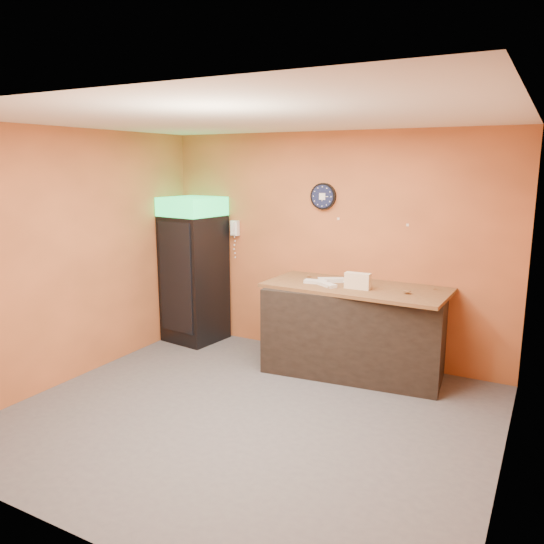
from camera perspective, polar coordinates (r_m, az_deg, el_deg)
The scene contains 15 objects.
floor at distance 5.35m, azimuth -2.47°, elevation -15.22°, with size 4.50×4.50×0.00m, color #47474C.
back_wall at distance 6.65m, azimuth 6.29°, elevation 2.76°, with size 4.50×0.02×2.80m, color #CB6C39.
left_wall at distance 6.32m, azimuth -20.39°, elevation 1.64°, with size 0.02×4.00×2.80m, color #CB6C39.
right_wall at distance 4.22m, azimuth 24.64°, elevation -3.37°, with size 0.02×4.00×2.80m, color #CB6C39.
ceiling at distance 4.79m, azimuth -2.77°, elevation 16.21°, with size 4.50×4.00×0.02m, color white.
beverage_cooler at distance 7.29m, azimuth -8.54°, elevation -0.00°, with size 0.77×0.78×1.97m.
prep_counter at distance 6.28m, azimuth 8.85°, elevation -6.29°, with size 2.00×0.89×1.00m, color black.
wall_clock at distance 6.60m, azimuth 5.52°, elevation 8.10°, with size 0.33×0.06×0.33m.
wall_phone at distance 7.21m, azimuth -4.05°, elevation 4.73°, with size 0.11×0.10×0.20m.
butcher_paper at distance 6.14m, azimuth 9.00°, elevation -1.66°, with size 2.07×0.93×0.04m, color brown.
sub_roll_stack at distance 5.97m, azimuth 9.19°, elevation -0.95°, with size 0.29×0.10×0.18m.
wrapped_sandwich_left at distance 6.20m, azimuth 4.73°, elevation -1.05°, with size 0.27×0.10×0.04m, color silver.
wrapped_sandwich_mid at distance 6.07m, azimuth 5.94°, elevation -1.36°, with size 0.25×0.10×0.04m, color silver.
wrapped_sandwich_right at distance 6.30m, azimuth 6.37°, elevation -0.86°, with size 0.31×0.12×0.04m, color silver.
kitchen_tool at distance 6.24m, azimuth 8.42°, elevation -0.97°, with size 0.06×0.06×0.06m, color silver.
Camera 1 is at (2.46, -4.09, 2.41)m, focal length 35.00 mm.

